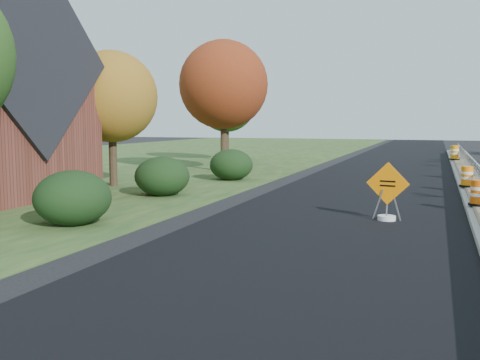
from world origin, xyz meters
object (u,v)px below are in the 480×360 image
(caution_sign, at_px, (387,206))
(barrel_median_mid, at_px, (467,177))
(barrel_median_near, at_px, (478,193))
(barrel_median_far, at_px, (455,153))

(caution_sign, height_order, barrel_median_mid, caution_sign)
(barrel_median_near, relative_size, barrel_median_far, 0.81)
(barrel_median_mid, relative_size, barrel_median_far, 0.84)
(barrel_median_near, height_order, barrel_median_mid, barrel_median_mid)
(barrel_median_near, bearing_deg, caution_sign, -137.38)
(barrel_median_near, bearing_deg, barrel_median_mid, 90.82)
(barrel_median_near, bearing_deg, barrel_median_far, 90.20)
(barrel_median_mid, bearing_deg, barrel_median_near, -89.18)
(caution_sign, height_order, barrel_median_far, caution_sign)
(caution_sign, bearing_deg, barrel_median_mid, 79.86)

